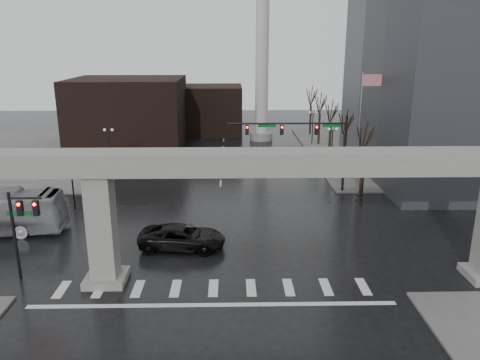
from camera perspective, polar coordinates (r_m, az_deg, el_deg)
The scene contains 22 objects.
ground at distance 31.44m, azimuth -3.20°, elevation -12.11°, with size 160.00×160.00×0.00m, color black.
sidewalk_ne at distance 69.89m, azimuth 19.74°, elevation 3.13°, with size 28.00×36.00×0.15m, color slate.
sidewalk_nw at distance 70.75m, azimuth -23.72°, elevation 2.86°, with size 28.00×36.00×0.15m, color slate.
elevated_guideway at distance 28.77m, azimuth -0.90°, elevation 0.01°, with size 48.00×2.60×8.70m.
building_far_left at distance 71.93m, azimuth -13.43°, elevation 8.01°, with size 16.00×14.00×10.00m, color black.
building_far_mid at distance 80.42m, azimuth -3.42°, elevation 8.55°, with size 10.00×10.00×8.00m, color black.
smokestack at distance 73.77m, azimuth 2.71°, elevation 15.14°, with size 3.60×3.60×30.00m.
signal_mast_arm at distance 47.94m, azimuth 8.31°, elevation 5.23°, with size 12.12×0.43×8.00m.
signal_left_pole at distance 33.01m, azimuth -25.13°, elevation -4.56°, with size 2.30×0.30×6.00m.
flagpole_assembly at distance 52.11m, azimuth 14.74°, elevation 7.65°, with size 2.06×0.12×12.00m.
lamp_right_0 at distance 44.90m, azimuth 14.85°, elevation 0.99°, with size 1.22×0.32×5.11m.
lamp_right_1 at distance 58.11m, azimuth 11.18°, elevation 4.68°, with size 1.22×0.32×5.11m.
lamp_right_2 at distance 71.62m, azimuth 8.86°, elevation 6.98°, with size 1.22×0.32×5.11m.
lamp_left_0 at distance 45.59m, azimuth -19.86°, elevation 0.78°, with size 1.22×0.32×5.11m.
lamp_left_1 at distance 58.65m, azimuth -15.65°, elevation 4.49°, with size 1.22×0.32×5.11m.
lamp_left_2 at distance 72.06m, azimuth -12.96°, elevation 6.82°, with size 1.22×0.32×5.11m.
tree_right_0 at distance 49.08m, azimuth 14.71°, elevation 1.47°, with size 1.09×1.58×7.50m.
tree_right_1 at distance 56.58m, azimuth 12.58°, elevation 3.64°, with size 1.09×1.61×7.67m.
tree_right_2 at distance 64.20m, azimuth 10.95°, elevation 5.29°, with size 1.10×1.63×7.85m.
tree_right_3 at distance 71.90m, azimuth 9.66°, elevation 6.58°, with size 1.11×1.66×8.02m.
tree_right_4 at distance 79.66m, azimuth 8.61°, elevation 7.63°, with size 1.12×1.69×8.19m.
pickup_truck at distance 35.77m, azimuth -7.06°, elevation -6.94°, with size 2.98×6.47×1.80m, color black.
Camera 1 is at (1.17, -27.60, 15.03)m, focal length 35.00 mm.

